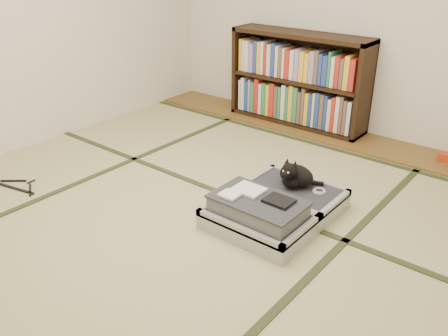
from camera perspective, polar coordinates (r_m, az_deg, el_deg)
The scene contains 9 objects.
floor at distance 3.31m, azimuth -4.50°, elevation -5.70°, with size 4.50×4.50×0.00m, color tan.
wood_strip at distance 4.81m, azimuth 12.01°, elevation 4.16°, with size 4.00×0.50×0.02m, color brown.
red_item at distance 4.47m, azimuth 25.24°, elevation 1.17°, with size 0.15×0.09×0.07m, color red.
tatami_borders at distance 3.64m, azimuth 0.81°, elevation -2.53°, with size 4.00×4.50×0.01m.
bookcase at distance 4.90m, azimuth 8.90°, elevation 10.26°, with size 1.44×0.33×0.93m.
suitcase at distance 3.22m, azimuth 5.92°, elevation -4.81°, with size 0.67×0.89×0.26m.
cat at distance 3.40m, azimuth 8.52°, elevation -0.91°, with size 0.30×0.30×0.24m.
cable_coil at distance 3.39m, azimuth 11.39°, elevation -2.72°, with size 0.09×0.09×0.02m.
hanger at distance 3.99m, azimuth -23.51°, elevation -2.06°, with size 0.42×0.23×0.01m.
Camera 1 is at (1.98, -2.04, 1.71)m, focal length 38.00 mm.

